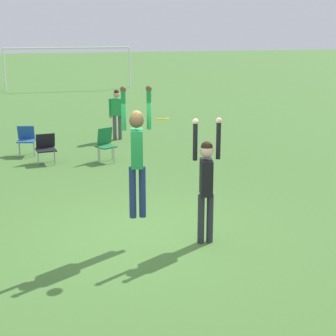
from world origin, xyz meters
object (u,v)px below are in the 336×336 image
camping_chair_2 (105,142)px  camping_chair_3 (26,138)px  person_defending (206,178)px  person_spectator_near (117,110)px  frisbee (162,119)px  camping_chair_0 (46,146)px  person_jumping (137,149)px

camping_chair_2 → camping_chair_3: bearing=-59.3°
camping_chair_3 → person_defending: bearing=122.5°
camping_chair_3 → person_spectator_near: (2.89, 1.56, 0.47)m
frisbee → camping_chair_0: frisbee is taller
camping_chair_0 → person_spectator_near: person_spectator_near is taller
person_defending → camping_chair_3: size_ratio=2.67×
person_jumping → camping_chair_0: bearing=22.9°
frisbee → person_spectator_near: 9.35m
person_jumping → person_defending: bearing=-90.0°
person_defending → camping_chair_0: 7.09m
camping_chair_3 → camping_chair_2: bearing=159.5°
camping_chair_2 → camping_chair_3: camping_chair_2 is taller
camping_chair_3 → person_spectator_near: size_ratio=0.51×
person_jumping → person_spectator_near: size_ratio=1.39×
person_jumping → camping_chair_2: bearing=8.3°
person_jumping → person_defending: size_ratio=1.02×
camping_chair_0 → camping_chair_2: (1.63, -0.19, 0.09)m
person_defending → camping_chair_2: bearing=-161.1°
camping_chair_2 → person_spectator_near: (0.72, 2.83, 0.43)m
camping_chair_0 → camping_chair_3: size_ratio=0.94×
frisbee → camping_chair_3: frisbee is taller
camping_chair_0 → camping_chair_3: 1.21m
frisbee → camping_chair_2: (-0.23, 6.41, -1.72)m
frisbee → person_spectator_near: (0.50, 9.25, -1.29)m
person_jumping → camping_chair_2: person_jumping is taller
frisbee → camping_chair_3: size_ratio=0.27×
person_jumping → person_defending: person_jumping is taller
frisbee → camping_chair_2: 6.65m
camping_chair_2 → person_spectator_near: 2.96m
person_jumping → camping_chair_3: 7.78m
person_defending → camping_chair_2: (-1.02, 6.35, -0.66)m
person_spectator_near → camping_chair_0: bearing=-129.8°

